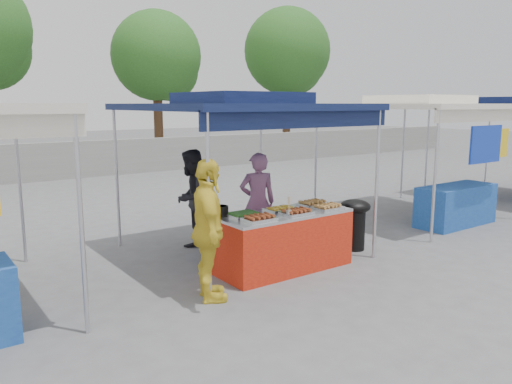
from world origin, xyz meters
TOP-DOWN VIEW (x-y plane):
  - ground_plane at (0.00, 0.00)m, footprint 80.00×80.00m
  - back_wall at (0.00, 11.00)m, footprint 40.00×0.25m
  - main_canopy at (0.00, 0.97)m, footprint 3.20×3.20m
  - neighbor_stall_right at (4.50, 0.57)m, footprint 3.20×3.20m
  - tree_2 at (4.34, 13.08)m, footprint 3.55×3.49m
  - tree_3 at (10.62, 12.67)m, footprint 3.91×3.91m
  - vendor_table at (0.00, -0.10)m, footprint 2.00×0.80m
  - food_tray_fl at (-0.62, -0.33)m, footprint 0.42×0.30m
  - food_tray_fm at (0.02, -0.33)m, footprint 0.42×0.30m
  - food_tray_fr at (0.63, -0.34)m, footprint 0.42×0.30m
  - food_tray_bl at (-0.65, -0.01)m, footprint 0.42×0.30m
  - food_tray_bm at (-0.01, -0.00)m, footprint 0.42×0.30m
  - food_tray_br at (0.64, 0.01)m, footprint 0.42×0.30m
  - cooking_pot at (-0.87, 0.26)m, footprint 0.24×0.24m
  - skewer_cup at (-0.14, -0.37)m, footprint 0.08×0.08m
  - wok_burner at (1.58, -0.00)m, footprint 0.51×0.51m
  - crate_left at (-0.49, 0.60)m, footprint 0.55×0.38m
  - crate_right at (0.40, 0.62)m, footprint 0.52×0.36m
  - crate_stacked at (0.40, 0.62)m, footprint 0.47×0.33m
  - vendor_woman at (0.25, 0.90)m, footprint 0.70×0.60m
  - helper_man at (-0.47, 1.82)m, footprint 1.01×0.98m
  - customer_person at (-1.48, -0.46)m, footprint 0.79×1.12m

SIDE VIEW (x-z plane):
  - ground_plane at x=0.00m, z-range 0.00..0.00m
  - crate_right at x=0.40m, z-range 0.00..0.31m
  - crate_left at x=-0.49m, z-range 0.00..0.33m
  - vendor_table at x=0.00m, z-range 0.00..0.85m
  - crate_stacked at x=0.40m, z-range 0.31..0.59m
  - wok_burner at x=1.58m, z-range 0.08..0.93m
  - back_wall at x=0.00m, z-range 0.00..1.20m
  - vendor_woman at x=0.25m, z-range 0.00..1.63m
  - helper_man at x=-0.47m, z-range 0.00..1.64m
  - customer_person at x=-1.48m, z-range 0.00..1.76m
  - food_tray_fl at x=-0.62m, z-range 0.85..0.92m
  - food_tray_fm at x=0.02m, z-range 0.85..0.92m
  - food_tray_fr at x=0.63m, z-range 0.85..0.92m
  - food_tray_bl at x=-0.65m, z-range 0.85..0.92m
  - food_tray_bm at x=-0.01m, z-range 0.85..0.92m
  - food_tray_br at x=0.64m, z-range 0.85..0.92m
  - skewer_cup at x=-0.14m, z-range 0.85..0.95m
  - cooking_pot at x=-0.87m, z-range 0.85..0.99m
  - neighbor_stall_right at x=4.50m, z-range 0.32..2.89m
  - main_canopy at x=0.00m, z-range 1.08..3.65m
  - tree_2 at x=4.34m, z-range 1.10..7.10m
  - tree_3 at x=10.62m, z-range 1.24..7.96m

